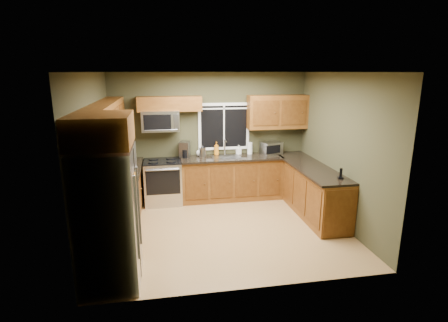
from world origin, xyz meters
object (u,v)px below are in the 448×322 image
object	(u,v)px
microwave	(160,121)
cordless_phone	(341,176)
kettle	(203,152)
soap_bottle_a	(216,149)
soap_bottle_c	(200,152)
refrigerator	(108,218)
range	(163,182)
toaster_oven	(271,148)
soap_bottle_b	(239,150)
coffee_maker	(185,150)
paper_towel_roll	(250,148)

from	to	relation	value
microwave	cordless_phone	distance (m)	3.66
microwave	kettle	bearing A→B (deg)	-2.47
soap_bottle_a	soap_bottle_c	distance (m)	0.37
refrigerator	soap_bottle_a	distance (m)	3.53
refrigerator	microwave	world-z (taller)	microwave
range	kettle	world-z (taller)	kettle
range	kettle	xyz separation A→B (m)	(0.85, 0.10, 0.59)
microwave	cordless_phone	world-z (taller)	microwave
toaster_oven	soap_bottle_b	world-z (taller)	toaster_oven
toaster_oven	coffee_maker	xyz separation A→B (m)	(-1.90, 0.02, 0.02)
toaster_oven	coffee_maker	distance (m)	1.90
range	kettle	size ratio (longest dim) A/B	3.70
microwave	coffee_maker	bearing A→B (deg)	3.80
coffee_maker	paper_towel_roll	bearing A→B (deg)	1.70
kettle	microwave	bearing A→B (deg)	177.53
microwave	soap_bottle_c	distance (m)	1.07
range	paper_towel_roll	world-z (taller)	paper_towel_roll
cordless_phone	toaster_oven	bearing A→B (deg)	106.74
soap_bottle_a	soap_bottle_b	world-z (taller)	soap_bottle_a
paper_towel_roll	toaster_oven	bearing A→B (deg)	-7.74
refrigerator	microwave	bearing A→B (deg)	76.66
coffee_maker	soap_bottle_c	world-z (taller)	coffee_maker
range	microwave	size ratio (longest dim) A/B	1.23
refrigerator	coffee_maker	distance (m)	3.17
range	coffee_maker	size ratio (longest dim) A/B	2.82
paper_towel_roll	soap_bottle_c	bearing A→B (deg)	178.97
coffee_maker	cordless_phone	distance (m)	3.22
soap_bottle_a	cordless_phone	size ratio (longest dim) A/B	1.57
soap_bottle_b	kettle	bearing A→B (deg)	-171.06
soap_bottle_b	cordless_phone	xyz separation A→B (m)	(1.32, -2.08, -0.05)
refrigerator	range	distance (m)	2.89
paper_towel_roll	soap_bottle_a	xyz separation A→B (m)	(-0.74, 0.02, 0.02)
refrigerator	coffee_maker	size ratio (longest dim) A/B	5.42
paper_towel_roll	soap_bottle_a	distance (m)	0.74
microwave	toaster_oven	bearing A→B (deg)	0.25
microwave	kettle	distance (m)	1.09
range	soap_bottle_b	world-z (taller)	soap_bottle_b
paper_towel_roll	soap_bottle_c	xyz separation A→B (m)	(-1.11, 0.02, -0.04)
microwave	coffee_maker	world-z (taller)	microwave
paper_towel_roll	soap_bottle_c	distance (m)	1.11
microwave	kettle	xyz separation A→B (m)	(0.85, -0.04, -0.67)
coffee_maker	soap_bottle_c	bearing A→B (deg)	11.04
soap_bottle_a	microwave	bearing A→B (deg)	-175.39
soap_bottle_b	microwave	bearing A→B (deg)	-176.88
kettle	soap_bottle_a	distance (m)	0.34
coffee_maker	soap_bottle_a	distance (m)	0.69
toaster_oven	kettle	xyz separation A→B (m)	(-1.53, -0.05, -0.02)
paper_towel_roll	cordless_phone	distance (m)	2.33
microwave	toaster_oven	distance (m)	2.47
microwave	soap_bottle_c	bearing A→B (deg)	6.72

